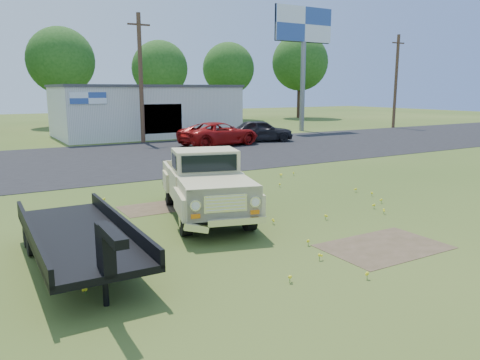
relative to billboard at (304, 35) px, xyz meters
name	(u,v)px	position (x,y,z in m)	size (l,w,h in m)	color
ground	(266,226)	(-20.00, -24.04, -8.54)	(140.00, 140.00, 0.00)	#334F19
asphalt_lot	(116,159)	(-20.00, -9.04, -8.54)	(90.00, 14.00, 0.02)	black
dirt_patch_a	(384,247)	(-18.50, -27.04, -8.54)	(3.00, 2.00, 0.01)	#4A3D27
dirt_patch_b	(155,208)	(-22.00, -20.54, -8.54)	(2.20, 1.60, 0.01)	#4A3D27
commercial_building	(146,110)	(-14.00, 2.95, -6.44)	(14.20, 8.20, 4.15)	#BBBBB7
billboard	(304,35)	(0.00, 0.00, 0.00)	(6.10, 0.45, 11.05)	slate
utility_pole_mid	(141,78)	(-16.00, -2.04, -3.93)	(1.60, 0.30, 9.00)	#4C3223
utility_pole_east	(396,81)	(10.00, -2.04, -3.93)	(1.60, 0.30, 9.00)	#4C3223
treeline_d	(61,61)	(-18.00, 16.46, -1.92)	(6.72, 6.72, 10.00)	#39241A
treeline_e	(160,69)	(-8.00, 14.96, -2.55)	(6.08, 6.08, 9.04)	#39241A
treeline_f	(228,69)	(2.00, 17.46, -2.24)	(6.40, 6.40, 9.52)	#39241A
treeline_g	(300,62)	(12.00, 15.96, -1.29)	(7.36, 7.36, 10.95)	#39241A
vintage_pickup_truck	(205,183)	(-21.02, -22.25, -7.50)	(2.21, 5.69, 2.06)	tan
flatbed_trailer	(78,231)	(-25.22, -24.53, -7.74)	(1.95, 5.85, 1.59)	black
red_pickup	(219,134)	(-12.12, -6.47, -7.74)	(2.63, 5.70, 1.58)	#9C0F0E
dark_sedan	(261,131)	(-8.27, -5.79, -7.74)	(1.87, 4.65, 1.58)	black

